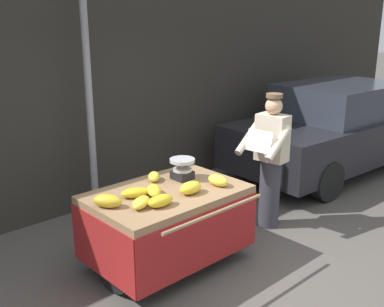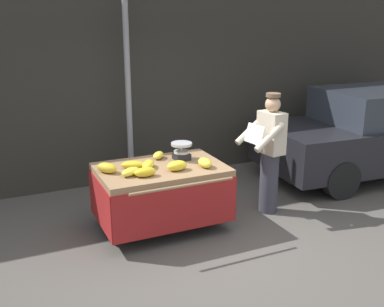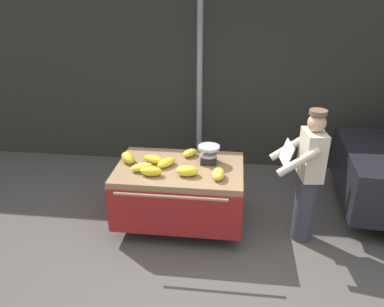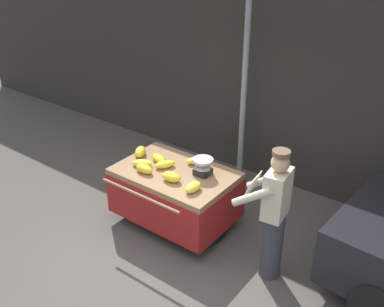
{
  "view_description": "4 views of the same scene",
  "coord_description": "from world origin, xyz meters",
  "px_view_note": "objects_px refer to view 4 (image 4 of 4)",
  "views": [
    {
      "loc": [
        -3.31,
        -2.68,
        2.61
      ],
      "look_at": [
        -0.2,
        0.68,
        1.23
      ],
      "focal_mm": 43.17,
      "sensor_mm": 36.0,
      "label": 1
    },
    {
      "loc": [
        -2.42,
        -4.43,
        2.72
      ],
      "look_at": [
        -0.07,
        0.67,
        1.02
      ],
      "focal_mm": 42.85,
      "sensor_mm": 36.0,
      "label": 2
    },
    {
      "loc": [
        0.2,
        -3.48,
        3.03
      ],
      "look_at": [
        -0.3,
        0.75,
        1.07
      ],
      "focal_mm": 35.53,
      "sensor_mm": 36.0,
      "label": 3
    },
    {
      "loc": [
        2.86,
        -3.26,
        3.87
      ],
      "look_at": [
        -0.15,
        0.76,
        1.24
      ],
      "focal_mm": 41.33,
      "sensor_mm": 36.0,
      "label": 4
    }
  ],
  "objects_px": {
    "banana_bunch_2": "(193,187)",
    "banana_bunch_7": "(159,159)",
    "street_pole": "(244,86)",
    "banana_bunch_1": "(165,164)",
    "banana_bunch_4": "(140,152)",
    "banana_bunch_3": "(144,169)",
    "vendor_person": "(273,215)",
    "weighing_scale": "(203,167)",
    "banana_bunch_0": "(142,163)",
    "banana_bunch_6": "(172,177)",
    "banana_cart": "(175,185)",
    "banana_bunch_5": "(194,161)"
  },
  "relations": [
    {
      "from": "banana_bunch_4",
      "to": "banana_bunch_6",
      "type": "bearing_deg",
      "value": -19.13
    },
    {
      "from": "banana_bunch_2",
      "to": "banana_bunch_7",
      "type": "relative_size",
      "value": 0.89
    },
    {
      "from": "banana_cart",
      "to": "banana_bunch_4",
      "type": "distance_m",
      "value": 0.75
    },
    {
      "from": "street_pole",
      "to": "banana_bunch_6",
      "type": "xyz_separation_m",
      "value": [
        0.04,
        -1.83,
        -0.72
      ]
    },
    {
      "from": "banana_bunch_6",
      "to": "banana_bunch_7",
      "type": "distance_m",
      "value": 0.56
    },
    {
      "from": "banana_bunch_6",
      "to": "weighing_scale",
      "type": "bearing_deg",
      "value": 59.33
    },
    {
      "from": "weighing_scale",
      "to": "banana_bunch_2",
      "type": "relative_size",
      "value": 1.07
    },
    {
      "from": "banana_bunch_5",
      "to": "vendor_person",
      "type": "bearing_deg",
      "value": -17.18
    },
    {
      "from": "banana_bunch_6",
      "to": "banana_bunch_7",
      "type": "height_order",
      "value": "banana_bunch_6"
    },
    {
      "from": "banana_cart",
      "to": "banana_bunch_0",
      "type": "bearing_deg",
      "value": -160.05
    },
    {
      "from": "street_pole",
      "to": "banana_bunch_3",
      "type": "relative_size",
      "value": 12.14
    },
    {
      "from": "banana_bunch_0",
      "to": "banana_bunch_5",
      "type": "distance_m",
      "value": 0.73
    },
    {
      "from": "banana_cart",
      "to": "banana_bunch_1",
      "type": "height_order",
      "value": "banana_bunch_1"
    },
    {
      "from": "banana_cart",
      "to": "vendor_person",
      "type": "xyz_separation_m",
      "value": [
        1.57,
        -0.13,
        0.24
      ]
    },
    {
      "from": "banana_bunch_1",
      "to": "banana_bunch_3",
      "type": "bearing_deg",
      "value": -116.29
    },
    {
      "from": "banana_cart",
      "to": "banana_bunch_5",
      "type": "height_order",
      "value": "banana_bunch_5"
    },
    {
      "from": "banana_bunch_4",
      "to": "banana_bunch_7",
      "type": "distance_m",
      "value": 0.34
    },
    {
      "from": "banana_bunch_4",
      "to": "banana_bunch_5",
      "type": "relative_size",
      "value": 1.28
    },
    {
      "from": "banana_bunch_7",
      "to": "vendor_person",
      "type": "xyz_separation_m",
      "value": [
        1.91,
        -0.2,
        -0.04
      ]
    },
    {
      "from": "weighing_scale",
      "to": "banana_bunch_4",
      "type": "bearing_deg",
      "value": -174.43
    },
    {
      "from": "banana_bunch_6",
      "to": "banana_cart",
      "type": "bearing_deg",
      "value": 119.81
    },
    {
      "from": "banana_bunch_3",
      "to": "banana_bunch_1",
      "type": "bearing_deg",
      "value": 63.71
    },
    {
      "from": "street_pole",
      "to": "banana_bunch_1",
      "type": "bearing_deg",
      "value": -99.26
    },
    {
      "from": "banana_bunch_3",
      "to": "banana_bunch_6",
      "type": "relative_size",
      "value": 1.02
    },
    {
      "from": "banana_bunch_3",
      "to": "vendor_person",
      "type": "xyz_separation_m",
      "value": [
        1.87,
        0.15,
        -0.04
      ]
    },
    {
      "from": "street_pole",
      "to": "banana_bunch_3",
      "type": "xyz_separation_m",
      "value": [
        -0.4,
        -1.88,
        -0.73
      ]
    },
    {
      "from": "banana_bunch_0",
      "to": "banana_bunch_2",
      "type": "distance_m",
      "value": 0.96
    },
    {
      "from": "banana_bunch_6",
      "to": "vendor_person",
      "type": "height_order",
      "value": "vendor_person"
    },
    {
      "from": "banana_bunch_0",
      "to": "banana_bunch_4",
      "type": "distance_m",
      "value": 0.32
    },
    {
      "from": "weighing_scale",
      "to": "banana_bunch_6",
      "type": "bearing_deg",
      "value": -120.67
    },
    {
      "from": "banana_bunch_2",
      "to": "banana_bunch_3",
      "type": "xyz_separation_m",
      "value": [
        -0.81,
        -0.02,
        -0.0
      ]
    },
    {
      "from": "street_pole",
      "to": "banana_bunch_7",
      "type": "height_order",
      "value": "street_pole"
    },
    {
      "from": "banana_bunch_4",
      "to": "banana_bunch_1",
      "type": "bearing_deg",
      "value": -6.52
    },
    {
      "from": "street_pole",
      "to": "banana_bunch_2",
      "type": "bearing_deg",
      "value": -77.49
    },
    {
      "from": "banana_bunch_3",
      "to": "banana_bunch_4",
      "type": "xyz_separation_m",
      "value": [
        -0.38,
        0.33,
        0.0
      ]
    },
    {
      "from": "street_pole",
      "to": "banana_bunch_6",
      "type": "relative_size",
      "value": 12.4
    },
    {
      "from": "banana_bunch_6",
      "to": "banana_bunch_2",
      "type": "bearing_deg",
      "value": -4.15
    },
    {
      "from": "street_pole",
      "to": "vendor_person",
      "type": "xyz_separation_m",
      "value": [
        1.48,
        -1.73,
        -0.77
      ]
    },
    {
      "from": "street_pole",
      "to": "banana_bunch_4",
      "type": "xyz_separation_m",
      "value": [
        -0.77,
        -1.55,
        -0.72
      ]
    },
    {
      "from": "banana_bunch_1",
      "to": "banana_bunch_4",
      "type": "xyz_separation_m",
      "value": [
        -0.51,
        0.06,
        0.01
      ]
    },
    {
      "from": "banana_bunch_0",
      "to": "banana_bunch_7",
      "type": "bearing_deg",
      "value": 65.91
    },
    {
      "from": "banana_bunch_2",
      "to": "banana_bunch_5",
      "type": "height_order",
      "value": "banana_bunch_2"
    },
    {
      "from": "weighing_scale",
      "to": "banana_bunch_7",
      "type": "bearing_deg",
      "value": -173.4
    },
    {
      "from": "banana_bunch_4",
      "to": "banana_bunch_5",
      "type": "bearing_deg",
      "value": 19.3
    },
    {
      "from": "banana_bunch_0",
      "to": "vendor_person",
      "type": "height_order",
      "value": "vendor_person"
    },
    {
      "from": "banana_bunch_4",
      "to": "banana_bunch_7",
      "type": "relative_size",
      "value": 0.97
    },
    {
      "from": "banana_bunch_1",
      "to": "banana_bunch_7",
      "type": "xyz_separation_m",
      "value": [
        -0.17,
        0.08,
        0.0
      ]
    },
    {
      "from": "banana_bunch_0",
      "to": "vendor_person",
      "type": "relative_size",
      "value": 0.16
    },
    {
      "from": "banana_bunch_0",
      "to": "banana_bunch_2",
      "type": "xyz_separation_m",
      "value": [
        0.95,
        -0.09,
        0.01
      ]
    },
    {
      "from": "banana_bunch_0",
      "to": "vendor_person",
      "type": "xyz_separation_m",
      "value": [
        2.02,
        0.03,
        -0.03
      ]
    }
  ]
}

